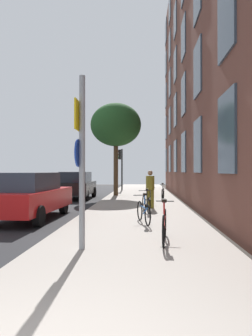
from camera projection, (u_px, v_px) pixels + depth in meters
The scene contains 16 objects.
ground_plane at pixel (77, 201), 16.93m from camera, with size 41.80×41.80×0.00m, color #332D28.
road_asphalt at pixel (40, 201), 17.05m from camera, with size 7.00×38.00×0.01m, color #232326.
sidewalk at pixel (140, 201), 16.73m from camera, with size 4.20×38.00×0.12m, color #9E9389.
building_facade at pixel (189, 50), 16.16m from camera, with size 0.56×27.00×16.17m.
sign_post at pixel (81, 154), 6.13m from camera, with size 0.16×0.60×3.49m.
traffic_light at pixel (121, 162), 24.96m from camera, with size 0.43×0.24×3.36m.
tree_near at pixel (116, 125), 19.65m from camera, with size 3.25×3.25×5.92m.
bicycle_0 at pixel (164, 225), 6.71m from camera, with size 0.42×1.70×0.96m.
bicycle_1 at pixel (144, 211), 9.13m from camera, with size 0.54×1.57×0.91m.
bicycle_2 at pixel (146, 203), 11.52m from camera, with size 0.45×1.60×0.90m.
bicycle_3 at pixel (151, 198), 13.90m from camera, with size 0.42×1.67×0.89m.
bicycle_4 at pixel (163, 194), 16.26m from camera, with size 0.42×1.66×0.93m.
bicycle_5 at pixel (150, 190), 18.69m from camera, with size 0.42×1.74×0.99m.
pedestrian_0 at pixel (150, 187), 12.82m from camera, with size 0.48×0.48×1.59m.
car_0 at pixel (30, 195), 10.53m from camera, with size 1.91×4.50×1.62m.
car_1 at pixel (76, 185), 18.34m from camera, with size 1.93×4.20×1.62m.
Camera 1 is at (1.29, -1.76, 1.69)m, focal length 32.64 mm.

